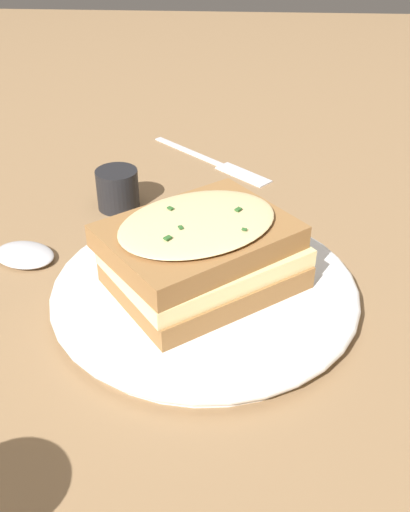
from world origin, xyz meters
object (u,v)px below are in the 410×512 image
(spoon, at_px, (17,253))
(sandwich, at_px, (202,253))
(fork, at_px, (222,165))
(condiment_pot, at_px, (118,189))
(dinner_plate, at_px, (205,291))

(spoon, bearing_deg, sandwich, 95.09)
(fork, height_order, spoon, spoon)
(spoon, distance_m, condiment_pot, 0.13)
(spoon, relative_size, condiment_pot, 3.80)
(spoon, xyz_separation_m, condiment_pot, (0.10, -0.08, 0.02))
(fork, bearing_deg, dinner_plate, 41.25)
(sandwich, height_order, fork, sandwich)
(fork, distance_m, condiment_pot, 0.15)
(sandwich, xyz_separation_m, spoon, (0.06, 0.18, -0.04))
(fork, relative_size, condiment_pot, 3.43)
(fork, bearing_deg, spoon, 1.05)
(dinner_plate, relative_size, fork, 1.68)
(condiment_pot, bearing_deg, dinner_plate, -147.23)
(dinner_plate, relative_size, condiment_pot, 5.76)
(dinner_plate, relative_size, sandwich, 1.38)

